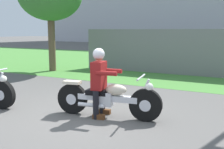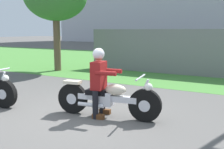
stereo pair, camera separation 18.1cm
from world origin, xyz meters
TOP-DOWN VIEW (x-y plane):
  - ground at (0.00, 0.00)m, footprint 120.00×120.00m
  - grass_verge at (0.00, 9.45)m, footprint 60.00×12.00m
  - motorcycle_lead at (0.58, 0.29)m, footprint 2.20×0.71m
  - rider_lead at (0.42, 0.26)m, footprint 0.60×0.52m
  - fence_segment at (-0.18, 6.26)m, footprint 7.00×0.06m

SIDE VIEW (x-z plane):
  - ground at x=0.00m, z-range 0.00..0.00m
  - grass_verge at x=0.00m, z-range 0.00..0.01m
  - motorcycle_lead at x=0.58m, z-range -0.05..0.83m
  - rider_lead at x=0.42m, z-range 0.12..1.52m
  - fence_segment at x=-0.18m, z-range 0.00..1.80m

